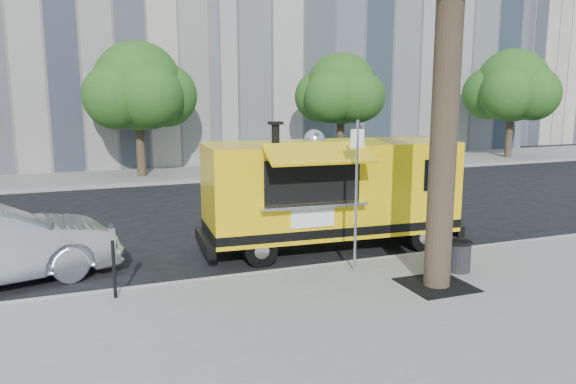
# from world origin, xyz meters

# --- Properties ---
(ground) EXTENTS (120.00, 120.00, 0.00)m
(ground) POSITION_xyz_m (0.00, 0.00, 0.00)
(ground) COLOR black
(ground) RESTS_ON ground
(sidewalk) EXTENTS (60.00, 6.00, 0.15)m
(sidewalk) POSITION_xyz_m (0.00, -4.00, 0.07)
(sidewalk) COLOR gray
(sidewalk) RESTS_ON ground
(curb) EXTENTS (60.00, 0.14, 0.16)m
(curb) POSITION_xyz_m (0.00, -0.93, 0.07)
(curb) COLOR #999993
(curb) RESTS_ON ground
(far_sidewalk) EXTENTS (60.00, 5.00, 0.15)m
(far_sidewalk) POSITION_xyz_m (0.00, 13.50, 0.07)
(far_sidewalk) COLOR gray
(far_sidewalk) RESTS_ON ground
(building_right) EXTENTS (16.00, 12.00, 16.00)m
(building_right) POSITION_xyz_m (30.00, 24.00, 8.00)
(building_right) COLOR #C0B3A0
(building_right) RESTS_ON ground
(tree_well) EXTENTS (1.20, 1.20, 0.02)m
(tree_well) POSITION_xyz_m (2.60, -2.80, 0.15)
(tree_well) COLOR black
(tree_well) RESTS_ON sidewalk
(far_tree_b) EXTENTS (3.60, 3.60, 5.50)m
(far_tree_b) POSITION_xyz_m (-1.00, 12.70, 3.83)
(far_tree_b) COLOR #33261C
(far_tree_b) RESTS_ON far_sidewalk
(far_tree_c) EXTENTS (3.24, 3.24, 5.21)m
(far_tree_c) POSITION_xyz_m (8.00, 12.40, 3.72)
(far_tree_c) COLOR #33261C
(far_tree_c) RESTS_ON far_sidewalk
(far_tree_d) EXTENTS (3.78, 3.78, 5.64)m
(far_tree_d) POSITION_xyz_m (18.00, 12.60, 3.89)
(far_tree_d) COLOR #33261C
(far_tree_d) RESTS_ON far_sidewalk
(sign_post) EXTENTS (0.28, 0.06, 3.00)m
(sign_post) POSITION_xyz_m (1.55, -1.55, 1.85)
(sign_post) COLOR silver
(sign_post) RESTS_ON sidewalk
(parking_meter) EXTENTS (0.11, 0.11, 1.33)m
(parking_meter) POSITION_xyz_m (-3.00, -1.35, 0.98)
(parking_meter) COLOR black
(parking_meter) RESTS_ON sidewalk
(food_truck) EXTENTS (6.20, 2.98, 2.99)m
(food_truck) POSITION_xyz_m (1.97, 0.54, 1.41)
(food_truck) COLOR yellow
(food_truck) RESTS_ON ground
(trash_bin_left) EXTENTS (0.46, 0.46, 0.55)m
(trash_bin_left) POSITION_xyz_m (3.23, -1.92, 0.45)
(trash_bin_left) COLOR black
(trash_bin_left) RESTS_ON sidewalk
(trash_bin_right) EXTENTS (0.51, 0.51, 0.61)m
(trash_bin_right) POSITION_xyz_m (3.50, -2.24, 0.48)
(trash_bin_right) COLOR black
(trash_bin_right) RESTS_ON sidewalk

